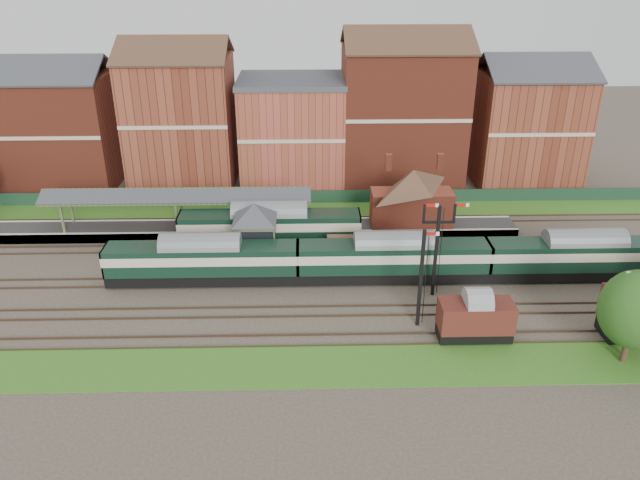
{
  "coord_description": "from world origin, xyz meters",
  "views": [
    {
      "loc": [
        1.53,
        -47.25,
        26.53
      ],
      "look_at": [
        2.73,
        2.0,
        3.0
      ],
      "focal_mm": 35.0,
      "sensor_mm": 36.0,
      "label": 1
    }
  ],
  "objects_px": {
    "goods_van_a": "(476,317)",
    "dmu_train": "(393,258)",
    "semaphore_bracket": "(437,245)",
    "platform_railcar": "(270,227)",
    "signal_box": "(255,233)"
  },
  "relations": [
    {
      "from": "signal_box",
      "to": "semaphore_bracket",
      "type": "height_order",
      "value": "semaphore_bracket"
    },
    {
      "from": "goods_van_a",
      "to": "platform_railcar",
      "type": "bearing_deg",
      "value": 135.39
    },
    {
      "from": "signal_box",
      "to": "goods_van_a",
      "type": "distance_m",
      "value": 20.85
    },
    {
      "from": "dmu_train",
      "to": "platform_railcar",
      "type": "distance_m",
      "value": 12.64
    },
    {
      "from": "signal_box",
      "to": "goods_van_a",
      "type": "relative_size",
      "value": 1.12
    },
    {
      "from": "signal_box",
      "to": "dmu_train",
      "type": "height_order",
      "value": "signal_box"
    },
    {
      "from": "goods_van_a",
      "to": "signal_box",
      "type": "bearing_deg",
      "value": 143.93
    },
    {
      "from": "semaphore_bracket",
      "to": "dmu_train",
      "type": "height_order",
      "value": "semaphore_bracket"
    },
    {
      "from": "signal_box",
      "to": "semaphore_bracket",
      "type": "relative_size",
      "value": 0.73
    },
    {
      "from": "signal_box",
      "to": "dmu_train",
      "type": "relative_size",
      "value": 0.12
    },
    {
      "from": "semaphore_bracket",
      "to": "platform_railcar",
      "type": "height_order",
      "value": "semaphore_bracket"
    },
    {
      "from": "dmu_train",
      "to": "goods_van_a",
      "type": "relative_size",
      "value": 9.16
    },
    {
      "from": "semaphore_bracket",
      "to": "platform_railcar",
      "type": "xyz_separation_m",
      "value": [
        -13.93,
        9.0,
        -2.32
      ]
    },
    {
      "from": "goods_van_a",
      "to": "dmu_train",
      "type": "bearing_deg",
      "value": 118.41
    },
    {
      "from": "dmu_train",
      "to": "goods_van_a",
      "type": "bearing_deg",
      "value": -61.59
    }
  ]
}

